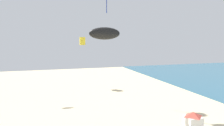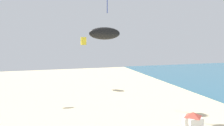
{
  "view_description": "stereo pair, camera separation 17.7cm",
  "coord_description": "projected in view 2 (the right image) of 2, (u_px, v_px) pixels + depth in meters",
  "views": [
    {
      "loc": [
        -2.53,
        1.07,
        8.07
      ],
      "look_at": [
        3.17,
        19.63,
        5.88
      ],
      "focal_mm": 38.41,
      "sensor_mm": 36.0,
      "label": 1
    },
    {
      "loc": [
        -2.36,
        1.02,
        8.07
      ],
      "look_at": [
        3.17,
        19.63,
        5.88
      ],
      "focal_mm": 38.41,
      "sensor_mm": 36.0,
      "label": 2
    }
  ],
  "objects": [
    {
      "name": "kite_black_parafoil",
      "position": [
        105.0,
        33.0,
        19.31
      ],
      "size": [
        2.57,
        0.71,
        1.0
      ],
      "color": "black"
    },
    {
      "name": "lifeguard_stand",
      "position": [
        193.0,
        122.0,
        17.53
      ],
      "size": [
        1.1,
        1.1,
        2.55
      ],
      "rotation": [
        0.0,
        0.0,
        0.2
      ],
      "color": "white",
      "rests_on": "ground"
    },
    {
      "name": "kite_yellow_box",
      "position": [
        83.0,
        41.0,
        38.18
      ],
      "size": [
        0.79,
        0.79,
        1.25
      ],
      "color": "yellow"
    }
  ]
}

